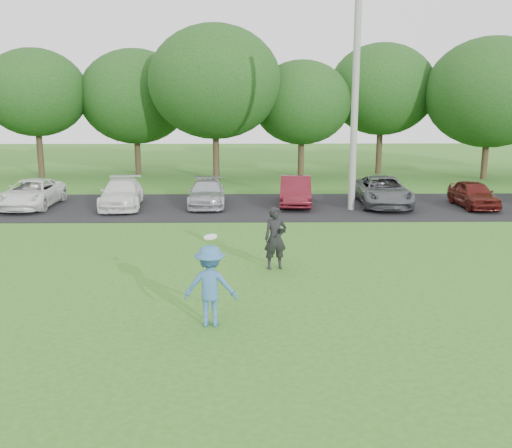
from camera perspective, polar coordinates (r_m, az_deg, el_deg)
The scene contains 7 objects.
ground at distance 11.96m, azimuth 0.27°, elevation -9.68°, with size 100.00×100.00×0.00m, color #31681D.
parking_lot at distance 24.50m, azimuth -0.35°, elevation 1.77°, with size 32.00×6.50×0.03m, color black.
utility_pole at distance 23.70m, azimuth 9.87°, elevation 12.19°, with size 0.28×0.28×9.04m, color gray.
frisbee_player at distance 11.53m, azimuth -4.60°, elevation -6.16°, with size 1.11×0.67×1.87m.
camera_bystander at distance 15.32m, azimuth 1.96°, elevation -1.42°, with size 0.69×0.52×1.70m.
parked_cars at distance 24.45m, azimuth -3.20°, elevation 3.17°, with size 27.94×4.62×1.24m.
tree_row at distance 33.90m, azimuth 2.09°, elevation 12.97°, with size 42.39×9.85×8.64m.
Camera 1 is at (-0.23, -11.09, 4.46)m, focal length 40.00 mm.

